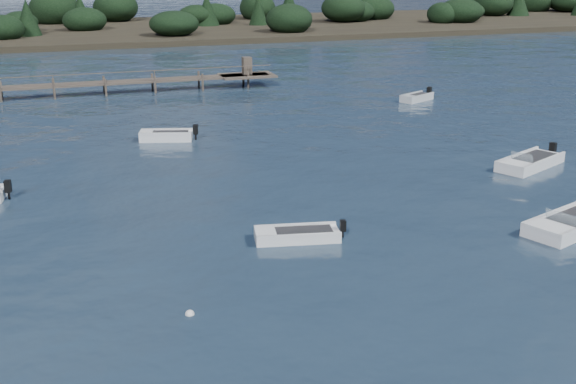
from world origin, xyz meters
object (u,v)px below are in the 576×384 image
object	(u,v)px
tender_far_grey_b	(417,99)
dinghy_mid_white_a	(573,225)
dinghy_mid_grey	(297,237)
dinghy_mid_white_b	(530,164)
tender_far_white	(166,137)

from	to	relation	value
tender_far_grey_b	dinghy_mid_white_a	bearing A→B (deg)	-104.91
dinghy_mid_grey	tender_far_grey_b	size ratio (longest dim) A/B	1.14
dinghy_mid_white_b	dinghy_mid_grey	bearing A→B (deg)	-159.16
dinghy_mid_white_a	dinghy_mid_white_b	xyz separation A→B (m)	(4.34, 9.01, -0.00)
dinghy_mid_grey	tender_far_white	bearing A→B (deg)	97.04
tender_far_white	dinghy_mid_white_b	bearing A→B (deg)	-34.58
dinghy_mid_white_a	tender_far_grey_b	xyz separation A→B (m)	(7.67, 28.80, -0.00)
dinghy_mid_white_a	dinghy_mid_grey	world-z (taller)	dinghy_mid_white_a
tender_far_white	dinghy_mid_white_a	bearing A→B (deg)	-56.59
dinghy_mid_white_b	dinghy_mid_white_a	bearing A→B (deg)	-115.74
dinghy_mid_white_b	tender_far_grey_b	world-z (taller)	dinghy_mid_white_b
dinghy_mid_white_a	dinghy_mid_grey	xyz separation A→B (m)	(-12.14, 2.73, -0.04)
tender_far_white	dinghy_mid_grey	bearing A→B (deg)	-82.96
dinghy_mid_white_b	tender_far_grey_b	bearing A→B (deg)	80.46
dinghy_mid_grey	dinghy_mid_white_b	bearing A→B (deg)	20.84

